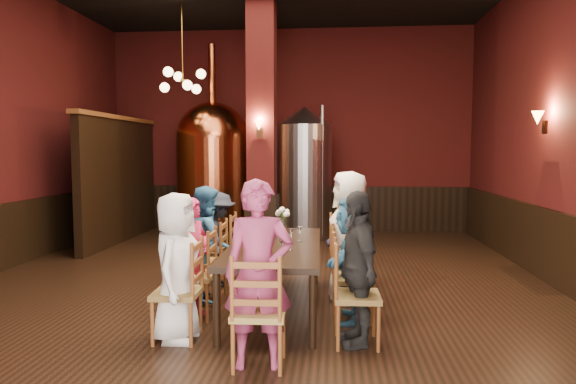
# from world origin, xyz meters

# --- Properties ---
(room) EXTENTS (10.00, 10.02, 4.50)m
(room) POSITION_xyz_m (0.00, 0.00, 2.25)
(room) COLOR black
(room) RESTS_ON ground
(wainscot_right) EXTENTS (0.08, 9.90, 1.00)m
(wainscot_right) POSITION_xyz_m (3.96, 0.00, 0.50)
(wainscot_right) COLOR black
(wainscot_right) RESTS_ON ground
(wainscot_back) EXTENTS (7.90, 0.08, 1.00)m
(wainscot_back) POSITION_xyz_m (0.00, 4.96, 0.50)
(wainscot_back) COLOR black
(wainscot_back) RESTS_ON ground
(column) EXTENTS (0.58, 0.58, 4.50)m
(column) POSITION_xyz_m (-0.30, 2.80, 2.25)
(column) COLOR #420E10
(column) RESTS_ON ground
(partition) EXTENTS (0.22, 3.50, 2.40)m
(partition) POSITION_xyz_m (-3.20, 3.20, 1.20)
(partition) COLOR black
(partition) RESTS_ON ground
(pendant_cluster) EXTENTS (0.90, 0.90, 1.70)m
(pendant_cluster) POSITION_xyz_m (-1.80, 2.90, 3.10)
(pendant_cluster) COLOR #A57226
(pendant_cluster) RESTS_ON room
(sconce_wall) EXTENTS (0.20, 0.20, 0.36)m
(sconce_wall) POSITION_xyz_m (3.90, 0.80, 2.20)
(sconce_wall) COLOR black
(sconce_wall) RESTS_ON room
(sconce_column) EXTENTS (0.20, 0.20, 0.36)m
(sconce_column) POSITION_xyz_m (-0.30, 2.50, 2.20)
(sconce_column) COLOR black
(sconce_column) RESTS_ON column
(dining_table) EXTENTS (1.07, 2.43, 0.75)m
(dining_table) POSITION_xyz_m (0.37, -0.89, 0.69)
(dining_table) COLOR black
(dining_table) RESTS_ON ground
(chair_0) EXTENTS (0.47, 0.47, 0.92)m
(chair_0) POSITION_xyz_m (-0.45, -1.91, 0.46)
(chair_0) COLOR brown
(chair_0) RESTS_ON ground
(person_0) EXTENTS (0.47, 0.70, 1.41)m
(person_0) POSITION_xyz_m (-0.45, -1.91, 0.70)
(person_0) COLOR white
(person_0) RESTS_ON ground
(chair_1) EXTENTS (0.47, 0.47, 0.92)m
(chair_1) POSITION_xyz_m (-0.47, -1.24, 0.46)
(chair_1) COLOR brown
(chair_1) RESTS_ON ground
(person_1) EXTENTS (0.44, 0.55, 1.30)m
(person_1) POSITION_xyz_m (-0.47, -1.24, 0.65)
(person_1) COLOR #BF204B
(person_1) RESTS_ON ground
(chair_2) EXTENTS (0.47, 0.47, 0.92)m
(chair_2) POSITION_xyz_m (-0.49, -0.58, 0.46)
(chair_2) COLOR brown
(chair_2) RESTS_ON ground
(person_2) EXTENTS (0.55, 0.74, 1.38)m
(person_2) POSITION_xyz_m (-0.49, -0.58, 0.69)
(person_2) COLOR #2C6592
(person_2) RESTS_ON ground
(chair_3) EXTENTS (0.47, 0.47, 0.92)m
(chair_3) POSITION_xyz_m (-0.51, 0.09, 0.46)
(chair_3) COLOR brown
(chair_3) RESTS_ON ground
(person_3) EXTENTS (0.63, 0.89, 1.25)m
(person_3) POSITION_xyz_m (-0.51, 0.09, 0.63)
(person_3) COLOR black
(person_3) RESTS_ON ground
(chair_4) EXTENTS (0.47, 0.47, 0.92)m
(chair_4) POSITION_xyz_m (1.25, -1.87, 0.46)
(chair_4) COLOR brown
(chair_4) RESTS_ON ground
(person_4) EXTENTS (0.54, 0.90, 1.44)m
(person_4) POSITION_xyz_m (1.25, -1.87, 0.72)
(person_4) COLOR black
(person_4) RESTS_ON ground
(chair_5) EXTENTS (0.47, 0.47, 0.92)m
(chair_5) POSITION_xyz_m (1.23, -1.20, 0.46)
(chair_5) COLOR brown
(chair_5) RESTS_ON ground
(person_5) EXTENTS (0.56, 1.27, 1.33)m
(person_5) POSITION_xyz_m (1.23, -1.20, 0.66)
(person_5) COLOR #2D6188
(person_5) RESTS_ON ground
(chair_6) EXTENTS (0.47, 0.47, 0.92)m
(chair_6) POSITION_xyz_m (1.21, -0.54, 0.46)
(chair_6) COLOR brown
(chair_6) RESTS_ON ground
(person_6) EXTENTS (0.61, 0.83, 1.56)m
(person_6) POSITION_xyz_m (1.21, -0.54, 0.78)
(person_6) COLOR white
(person_6) RESTS_ON ground
(chair_7) EXTENTS (0.47, 0.47, 0.92)m
(chair_7) POSITION_xyz_m (1.19, 0.13, 0.46)
(chair_7) COLOR brown
(chair_7) RESTS_ON ground
(person_7) EXTENTS (0.50, 0.68, 1.27)m
(person_7) POSITION_xyz_m (1.19, 0.13, 0.63)
(person_7) COLOR #221C38
(person_7) RESTS_ON ground
(chair_8) EXTENTS (0.47, 0.47, 0.92)m
(chair_8) POSITION_xyz_m (0.41, -2.44, 0.46)
(chair_8) COLOR brown
(chair_8) RESTS_ON ground
(person_8) EXTENTS (0.62, 0.45, 1.57)m
(person_8) POSITION_xyz_m (0.41, -2.44, 0.78)
(person_8) COLOR #933159
(person_8) RESTS_ON ground
(copper_kettle) EXTENTS (1.91, 1.91, 3.97)m
(copper_kettle) POSITION_xyz_m (-1.50, 3.96, 1.45)
(copper_kettle) COLOR black
(copper_kettle) RESTS_ON ground
(steel_vessel) EXTENTS (1.30, 1.30, 2.69)m
(steel_vessel) POSITION_xyz_m (0.42, 3.96, 1.35)
(steel_vessel) COLOR #B2B2B7
(steel_vessel) RESTS_ON ground
(rose_vase) EXTENTS (0.19, 0.19, 0.33)m
(rose_vase) POSITION_xyz_m (0.37, -0.03, 0.96)
(rose_vase) COLOR white
(rose_vase) RESTS_ON dining_table
(wine_glass_0) EXTENTS (0.07, 0.07, 0.17)m
(wine_glass_0) POSITION_xyz_m (0.57, -1.29, 0.83)
(wine_glass_0) COLOR white
(wine_glass_0) RESTS_ON dining_table
(wine_glass_1) EXTENTS (0.07, 0.07, 0.17)m
(wine_glass_1) POSITION_xyz_m (0.15, -1.33, 0.83)
(wine_glass_1) COLOR white
(wine_glass_1) RESTS_ON dining_table
(wine_glass_2) EXTENTS (0.07, 0.07, 0.17)m
(wine_glass_2) POSITION_xyz_m (0.30, -1.81, 0.83)
(wine_glass_2) COLOR white
(wine_glass_2) RESTS_ON dining_table
(wine_glass_3) EXTENTS (0.07, 0.07, 0.17)m
(wine_glass_3) POSITION_xyz_m (0.50, -1.50, 0.83)
(wine_glass_3) COLOR white
(wine_glass_3) RESTS_ON dining_table
(wine_glass_4) EXTENTS (0.07, 0.07, 0.17)m
(wine_glass_4) POSITION_xyz_m (0.11, -1.04, 0.83)
(wine_glass_4) COLOR white
(wine_glass_4) RESTS_ON dining_table
(wine_glass_5) EXTENTS (0.07, 0.07, 0.17)m
(wine_glass_5) POSITION_xyz_m (0.37, -0.53, 0.83)
(wine_glass_5) COLOR white
(wine_glass_5) RESTS_ON dining_table
(wine_glass_6) EXTENTS (0.07, 0.07, 0.17)m
(wine_glass_6) POSITION_xyz_m (0.54, -0.83, 0.83)
(wine_glass_6) COLOR white
(wine_glass_6) RESTS_ON dining_table
(wine_glass_7) EXTENTS (0.07, 0.07, 0.17)m
(wine_glass_7) POSITION_xyz_m (0.63, -0.69, 0.83)
(wine_glass_7) COLOR white
(wine_glass_7) RESTS_ON dining_table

